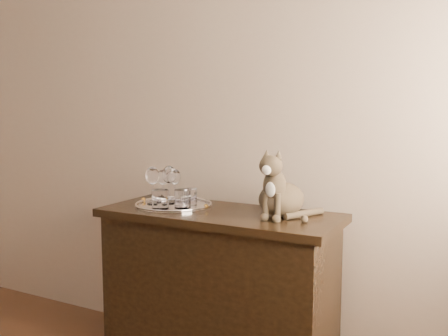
# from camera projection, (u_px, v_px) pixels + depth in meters

# --- Properties ---
(wall_back) EXTENTS (4.00, 0.10, 2.70)m
(wall_back) POSITION_uv_depth(u_px,v_px,m) (156.00, 110.00, 2.97)
(wall_back) COLOR tan
(wall_back) RESTS_ON ground
(sideboard) EXTENTS (1.20, 0.50, 0.85)m
(sideboard) POSITION_uv_depth(u_px,v_px,m) (219.00, 293.00, 2.53)
(sideboard) COLOR black
(sideboard) RESTS_ON ground
(tray) EXTENTS (0.40, 0.40, 0.01)m
(tray) POSITION_uv_depth(u_px,v_px,m) (174.00, 206.00, 2.60)
(tray) COLOR silver
(tray) RESTS_ON sideboard
(wine_glass_a) EXTENTS (0.06, 0.06, 0.17)m
(wine_glass_a) POSITION_uv_depth(u_px,v_px,m) (163.00, 185.00, 2.70)
(wine_glass_a) COLOR white
(wine_glass_a) RESTS_ON tray
(wine_glass_b) EXTENTS (0.07, 0.07, 0.18)m
(wine_glass_b) POSITION_uv_depth(u_px,v_px,m) (175.00, 185.00, 2.69)
(wine_glass_b) COLOR white
(wine_glass_b) RESTS_ON tray
(wine_glass_c) EXTENTS (0.07, 0.07, 0.20)m
(wine_glass_c) POSITION_uv_depth(u_px,v_px,m) (153.00, 185.00, 2.62)
(wine_glass_c) COLOR white
(wine_glass_c) RESTS_ON tray
(wine_glass_d) EXTENTS (0.08, 0.08, 0.20)m
(wine_glass_d) POSITION_uv_depth(u_px,v_px,m) (169.00, 184.00, 2.64)
(wine_glass_d) COLOR silver
(wine_glass_d) RESTS_ON tray
(tumbler_a) EXTENTS (0.08, 0.08, 0.09)m
(tumbler_a) POSITION_uv_depth(u_px,v_px,m) (183.00, 199.00, 2.51)
(tumbler_a) COLOR white
(tumbler_a) RESTS_ON tray
(tumbler_b) EXTENTS (0.08, 0.08, 0.10)m
(tumbler_b) POSITION_uv_depth(u_px,v_px,m) (160.00, 199.00, 2.50)
(tumbler_b) COLOR white
(tumbler_b) RESTS_ON tray
(tumbler_c) EXTENTS (0.08, 0.08, 0.09)m
(tumbler_c) POSITION_uv_depth(u_px,v_px,m) (189.00, 197.00, 2.58)
(tumbler_c) COLOR silver
(tumbler_c) RESTS_ON tray
(cat) EXTENTS (0.33, 0.31, 0.32)m
(cat) POSITION_uv_depth(u_px,v_px,m) (282.00, 182.00, 2.35)
(cat) COLOR brown
(cat) RESTS_ON sideboard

